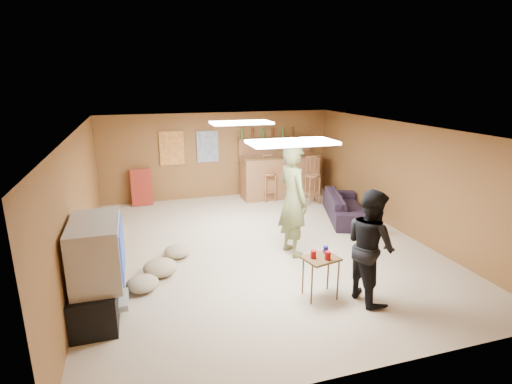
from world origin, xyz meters
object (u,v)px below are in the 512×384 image
object	(u,v)px
tv_body	(97,251)
tray_table	(320,277)
bar_counter	(280,177)
person_olive	(293,200)
sofa	(346,206)
person_black	(370,246)

from	to	relation	value
tv_body	tray_table	bearing A→B (deg)	-8.95
tv_body	bar_counter	size ratio (longest dim) A/B	0.55
tray_table	bar_counter	bearing A→B (deg)	76.19
bar_counter	tray_table	world-z (taller)	bar_counter
person_olive	sofa	xyz separation A→B (m)	(1.85, 1.39, -0.71)
person_black	tray_table	xyz separation A→B (m)	(-0.62, 0.23, -0.50)
sofa	tv_body	bearing A→B (deg)	134.60
person_black	tray_table	bearing A→B (deg)	65.50
bar_counter	person_olive	world-z (taller)	person_olive
bar_counter	sofa	size ratio (longest dim) A/B	1.05
tv_body	sofa	world-z (taller)	tv_body
tray_table	person_black	bearing A→B (deg)	-19.91
tv_body	bar_counter	world-z (taller)	tv_body
bar_counter	person_olive	xyz separation A→B (m)	(-1.02, -3.40, 0.44)
person_black	person_olive	bearing A→B (deg)	9.64
tv_body	person_olive	bearing A→B (deg)	18.58
person_black	sofa	bearing A→B (deg)	-28.82
tray_table	person_olive	bearing A→B (deg)	83.11
tv_body	sofa	size ratio (longest dim) A/B	0.57
tv_body	person_olive	world-z (taller)	person_olive
tv_body	person_black	xyz separation A→B (m)	(3.57, -0.69, -0.10)
person_olive	tray_table	bearing A→B (deg)	163.98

